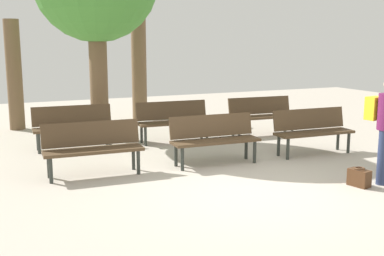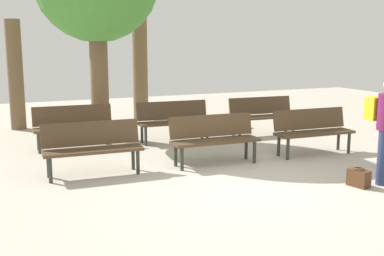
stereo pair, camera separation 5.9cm
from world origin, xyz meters
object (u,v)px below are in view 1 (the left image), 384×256
bench_r1_c2 (262,113)px  handbag (359,178)px  bench_r1_c1 (173,119)px  bench_r0_c2 (312,128)px  tree_2 (14,75)px  bench_r0_c1 (214,136)px  tree_1 (139,68)px  bench_r0_c0 (93,145)px  bench_r1_c0 (73,124)px

bench_r1_c2 → handbag: size_ratio=4.64×
bench_r1_c1 → bench_r1_c2: size_ratio=1.00×
bench_r0_c2 → tree_2: 7.26m
bench_r0_c1 → tree_2: tree_2 is taller
tree_1 → tree_2: 3.37m
handbag → bench_r0_c0: bearing=147.1°
bench_r1_c0 → tree_2: 3.03m
bench_r0_c1 → handbag: size_ratio=4.62×
bench_r0_c2 → bench_r1_c2: bearing=87.7°
bench_r0_c1 → bench_r1_c1: same height
bench_r1_c1 → tree_2: bearing=139.0°
bench_r0_c1 → bench_r1_c2: same height
bench_r1_c0 → bench_r1_c1: 2.14m
bench_r0_c1 → tree_2: size_ratio=0.60×
bench_r0_c1 → handbag: (1.40, -2.13, -0.37)m
bench_r0_c0 → bench_r1_c1: size_ratio=1.00×
tree_1 → tree_2: size_ratio=1.05×
bench_r0_c0 → bench_r1_c0: (0.08, 2.13, 0.00)m
bench_r1_c2 → handbag: (-0.87, -4.12, -0.37)m
bench_r0_c1 → tree_1: (0.40, 5.46, 0.92)m
tree_2 → handbag: bearing=-59.0°
bench_r1_c0 → bench_r0_c0: bearing=-89.4°
bench_r0_c2 → bench_r1_c2: (0.17, 2.08, 0.00)m
bench_r1_c0 → bench_r1_c2: size_ratio=1.00×
bench_r0_c0 → bench_r0_c2: bearing=-0.7°
bench_r0_c0 → tree_1: (2.55, 5.31, 0.92)m
bench_r1_c1 → tree_1: tree_1 is taller
bench_r1_c1 → bench_r0_c1: bearing=-88.2°
bench_r0_c0 → bench_r1_c1: (2.22, 1.94, 0.00)m
bench_r0_c1 → bench_r1_c2: size_ratio=0.99×
bench_r1_c1 → tree_1: (0.34, 3.36, 0.92)m
bench_r0_c1 → tree_1: size_ratio=0.57×
bench_r1_c1 → tree_2: tree_2 is taller
bench_r1_c1 → tree_1: size_ratio=0.57×
bench_r0_c0 → bench_r0_c1: (2.15, -0.16, 0.00)m
bench_r0_c2 → handbag: bench_r0_c2 is taller
bench_r0_c1 → handbag: bearing=-54.4°
bench_r0_c2 → tree_2: bearing=136.6°
handbag → tree_1: bearing=97.4°
tree_1 → handbag: 7.77m
bench_r0_c0 → tree_1: 5.96m
bench_r0_c1 → handbag: bench_r0_c1 is taller
handbag → bench_r1_c2: bearing=78.1°
tree_2 → bench_r1_c2: bearing=-30.7°
bench_r0_c0 → bench_r1_c0: same height
bench_r0_c1 → bench_r1_c1: (0.07, 2.10, 0.00)m
bench_r0_c0 → bench_r0_c2: same height
bench_r1_c0 → tree_1: tree_1 is taller
bench_r0_c1 → bench_r0_c0: bearing=178.2°
tree_2 → bench_r0_c2: bearing=-45.8°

